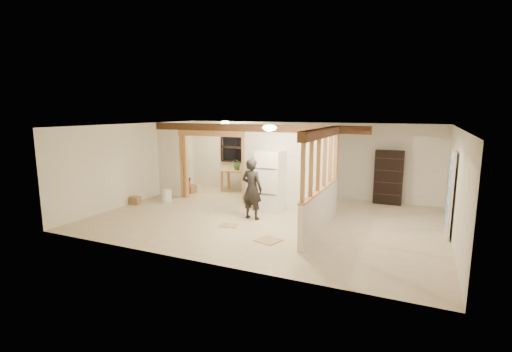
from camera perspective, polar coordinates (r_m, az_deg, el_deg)
The scene contains 30 objects.
floor at distance 10.17m, azimuth 1.52°, elevation -6.54°, with size 9.00×6.50×0.01m, color beige.
ceiling at distance 9.75m, azimuth 1.59°, elevation 7.71°, with size 9.00×6.50×0.01m, color white.
wall_back at distance 12.91m, azimuth 7.16°, elevation 2.64°, with size 9.00×0.01×2.50m, color silver.
wall_front at distance 7.06m, azimuth -8.75°, elevation -3.55°, with size 9.00×0.01×2.50m, color silver.
wall_left at distance 12.32m, azimuth -18.13°, elevation 1.86°, with size 0.01×6.50×2.50m, color silver.
wall_right at distance 9.16m, azimuth 28.48°, elevation -1.53°, with size 0.01×6.50×2.50m, color silver.
partition_left_stub at distance 12.95m, azimuth -13.09°, elevation 2.47°, with size 0.90×0.12×2.50m, color silver.
partition_center at distance 10.92m, azimuth 4.96°, elevation 1.33°, with size 2.80×0.12×2.50m, color silver.
doorway_frame at distance 12.04m, azimuth -6.80°, elevation 1.39°, with size 2.46×0.14×2.20m, color tan.
header_beam_back at distance 11.26m, azimuth -0.77°, elevation 7.41°, with size 7.00×0.18×0.22m, color #51301B.
header_beam_right at distance 8.87m, azimuth 10.20°, elevation 6.56°, with size 0.18×3.30×0.22m, color #51301B.
pony_wall at distance 9.17m, azimuth 9.84°, elevation -5.24°, with size 0.12×3.20×1.00m, color silver.
stud_partition at distance 8.94m, azimuth 10.06°, elevation 1.95°, with size 0.14×3.20×1.32m, color tan.
window_back at distance 13.79m, azimuth -3.32°, elevation 4.42°, with size 1.12×0.10×1.10m, color black.
french_door at distance 9.60m, azimuth 27.72°, elevation -2.52°, with size 0.12×0.86×2.00m, color white.
ceiling_dome_main at distance 9.18m, azimuth 2.11°, elevation 7.44°, with size 0.36×0.36×0.16m, color #FFEABF.
ceiling_dome_util at distance 12.92m, azimuth -4.77°, elevation 8.16°, with size 0.32×0.32×0.14m, color #FFEABF.
hanging_bulb at distance 12.08m, azimuth -4.28°, elevation 6.61°, with size 0.07×0.07×0.07m, color #FFD88C.
refrigerator at distance 10.73m, azimuth 2.25°, elevation -0.77°, with size 0.73×0.71×1.77m, color white.
woman at distance 9.92m, azimuth -0.63°, elevation -2.01°, with size 0.60×0.39×1.65m, color black.
work_table at distance 13.43m, azimuth -2.62°, elevation -0.73°, with size 1.24×0.62×0.78m, color tan.
potted_plant at distance 13.34m, azimuth -2.91°, elevation 1.77°, with size 0.36×0.31×0.40m, color #2E5D28.
shop_vac at distance 13.45m, azimuth -10.82°, elevation -1.40°, with size 0.42×0.42×0.54m, color #B01213.
bookshelf at distance 12.23m, azimuth 19.70°, elevation -0.21°, with size 0.84×0.28×1.69m, color black.
bucket at distance 12.27m, azimuth -13.59°, elevation -2.96°, with size 0.31×0.31×0.39m, color white.
box_util_a at distance 12.75m, azimuth 0.33°, elevation -2.38°, with size 0.36×0.31×0.31m, color #966B48.
box_util_b at distance 13.41m, azimuth -9.90°, elevation -1.97°, with size 0.30×0.30×0.28m, color #966B48.
box_front at distance 12.21m, azimuth -18.05°, elevation -3.58°, with size 0.31×0.25×0.25m, color #966B48.
floor_panel_near at distance 8.48m, azimuth 1.94°, elevation -9.86°, with size 0.49×0.49×0.02m, color tan.
floor_panel_far at distance 9.55m, azimuth -4.17°, elevation -7.59°, with size 0.45×0.36×0.01m, color tan.
Camera 1 is at (3.77, -8.99, 2.89)m, focal length 26.00 mm.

